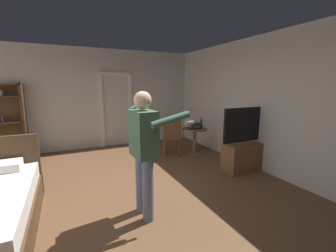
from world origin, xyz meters
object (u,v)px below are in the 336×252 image
(wooden_chair, at_px, (172,135))
(tv_flatscreen, at_px, (245,151))
(suitcase_dark, at_px, (25,153))
(bottle_on_table, at_px, (201,124))
(laptop, at_px, (194,127))
(person_blue_shirt, at_px, (144,146))
(side_table, at_px, (194,137))
(bookshelf, at_px, (2,119))

(wooden_chair, bearing_deg, tv_flatscreen, -55.44)
(suitcase_dark, bearing_deg, bottle_on_table, -22.84)
(laptop, distance_m, wooden_chair, 0.60)
(laptop, bearing_deg, person_blue_shirt, -135.80)
(side_table, height_order, suitcase_dark, side_table)
(tv_flatscreen, distance_m, bottle_on_table, 1.31)
(tv_flatscreen, relative_size, laptop, 3.67)
(bookshelf, height_order, laptop, bookshelf)
(bookshelf, distance_m, wooden_chair, 4.02)
(tv_flatscreen, relative_size, suitcase_dark, 2.87)
(side_table, xyz_separation_m, person_blue_shirt, (-2.00, -1.96, 0.52))
(wooden_chair, bearing_deg, person_blue_shirt, -124.31)
(laptop, xyz_separation_m, suitcase_dark, (-3.78, 1.26, -0.53))
(side_table, relative_size, wooden_chair, 0.71)
(person_blue_shirt, bearing_deg, suitcase_dark, 119.78)
(tv_flatscreen, xyz_separation_m, person_blue_shirt, (-2.44, -0.66, 0.57))
(person_blue_shirt, bearing_deg, side_table, 44.33)
(person_blue_shirt, relative_size, suitcase_dark, 3.66)
(bookshelf, height_order, wooden_chair, bookshelf)
(suitcase_dark, bearing_deg, person_blue_shirt, -64.95)
(bottle_on_table, relative_size, person_blue_shirt, 0.16)
(laptop, bearing_deg, suitcase_dark, 161.62)
(wooden_chair, xyz_separation_m, suitcase_dark, (-3.25, 1.06, -0.32))
(bottle_on_table, bearing_deg, tv_flatscreen, -76.36)
(wooden_chair, bearing_deg, side_table, -15.14)
(tv_flatscreen, bearing_deg, suitcase_dark, 149.43)
(laptop, bearing_deg, wooden_chair, 159.71)
(suitcase_dark, bearing_deg, laptop, -23.12)
(tv_flatscreen, distance_m, person_blue_shirt, 2.59)
(tv_flatscreen, bearing_deg, side_table, 108.55)
(side_table, height_order, bottle_on_table, bottle_on_table)
(side_table, bearing_deg, suitcase_dark, 162.36)
(bookshelf, bearing_deg, wooden_chair, -22.37)
(tv_flatscreen, xyz_separation_m, laptop, (-0.47, 1.25, 0.34))
(tv_flatscreen, height_order, bottle_on_table, tv_flatscreen)
(laptop, relative_size, suitcase_dark, 0.78)
(side_table, xyz_separation_m, laptop, (-0.04, -0.04, 0.28))
(wooden_chair, relative_size, person_blue_shirt, 0.58)
(bottle_on_table, bearing_deg, bookshelf, 158.27)
(laptop, height_order, person_blue_shirt, person_blue_shirt)
(bookshelf, distance_m, bottle_on_table, 4.74)
(tv_flatscreen, xyz_separation_m, bottle_on_table, (-0.30, 1.22, 0.40))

